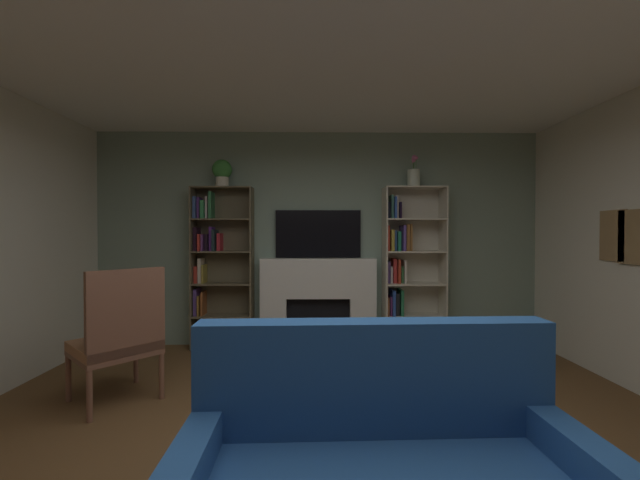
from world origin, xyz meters
The scene contains 10 objects.
ground_plane centered at (0.00, 0.00, 0.00)m, with size 6.76×6.76×0.00m, color brown.
wall_back_accent centered at (0.00, 2.75, 1.36)m, with size 5.76×0.06×2.73m, color gray.
ceiling centered at (0.00, 0.00, 2.76)m, with size 5.76×5.55×0.06m, color white.
fireplace centered at (0.00, 2.62, 0.58)m, with size 1.55×0.49×1.12m.
tv centered at (0.00, 2.69, 1.42)m, with size 1.08×0.06×0.60m, color black.
bookshelf_left centered at (-1.28, 2.62, 1.04)m, with size 0.75×0.28×2.01m.
bookshelf_right centered at (1.10, 2.59, 0.96)m, with size 0.75×0.34×2.01m.
potted_plant centered at (-1.19, 2.57, 2.20)m, with size 0.24×0.24×0.34m.
vase_with_flowers centered at (1.19, 2.57, 2.14)m, with size 0.16×0.16×0.40m.
armchair centered at (-1.69, 1.01, 0.56)m, with size 0.83×0.84×1.14m.
Camera 1 is at (-0.05, -2.21, 1.42)m, focal length 21.49 mm.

